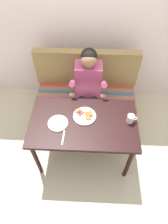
{
  "coord_description": "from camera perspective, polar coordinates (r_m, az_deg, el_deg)",
  "views": [
    {
      "loc": [
        0.07,
        -1.27,
        2.49
      ],
      "look_at": [
        0.0,
        0.15,
        0.72
      ],
      "focal_mm": 31.44,
      "sensor_mm": 36.0,
      "label": 1
    }
  ],
  "objects": [
    {
      "name": "fork",
      "position": [
        2.07,
        -6.05,
        -7.33
      ],
      "size": [
        0.02,
        0.17,
        0.0
      ],
      "primitive_type": "cube",
      "rotation": [
        0.0,
        0.0,
        -0.03
      ],
      "color": "silver",
      "rests_on": "table"
    },
    {
      "name": "plate_breakfast",
      "position": [
        2.21,
        0.13,
        -1.03
      ],
      "size": [
        0.26,
        0.26,
        0.05
      ],
      "color": "white",
      "rests_on": "table"
    },
    {
      "name": "plate_eggs",
      "position": [
        2.17,
        -7.58,
        -3.22
      ],
      "size": [
        0.22,
        0.22,
        0.04
      ],
      "color": "white",
      "rests_on": "table"
    },
    {
      "name": "back_wall",
      "position": [
        2.81,
        1.18,
        26.14
      ],
      "size": [
        4.4,
        0.1,
        2.6
      ],
      "primitive_type": "cube",
      "color": "silver",
      "rests_on": "ground"
    },
    {
      "name": "coffee_mug",
      "position": [
        2.2,
        13.46,
        -1.85
      ],
      "size": [
        0.12,
        0.08,
        0.1
      ],
      "color": "white",
      "rests_on": "table"
    },
    {
      "name": "ground_plane",
      "position": [
        2.8,
        -0.15,
        -11.7
      ],
      "size": [
        8.0,
        8.0,
        0.0
      ],
      "primitive_type": "plane",
      "color": "beige"
    },
    {
      "name": "table",
      "position": [
        2.24,
        -0.18,
        -4.15
      ],
      "size": [
        1.2,
        0.7,
        0.73
      ],
      "color": "black",
      "rests_on": "ground"
    },
    {
      "name": "person",
      "position": [
        2.55,
        1.24,
        7.98
      ],
      "size": [
        0.45,
        0.61,
        1.21
      ],
      "color": "#B24972",
      "rests_on": "ground"
    },
    {
      "name": "couch",
      "position": [
        2.97,
        0.55,
        4.54
      ],
      "size": [
        1.44,
        0.56,
        1.0
      ],
      "color": "olive",
      "rests_on": "ground"
    }
  ]
}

